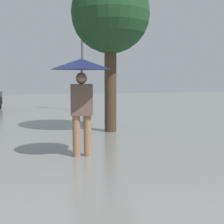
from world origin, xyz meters
name	(u,v)px	position (x,y,z in m)	size (l,w,h in m)	color
pedestrian	(81,77)	(0.50, 5.36, 1.57)	(1.19, 1.19, 1.92)	#9E7051
tree	(110,16)	(1.69, 8.06, 3.29)	(2.22, 2.22, 4.46)	#473323
street_lamp	(82,42)	(1.67, 13.97, 3.20)	(0.37, 0.37, 4.45)	#515456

